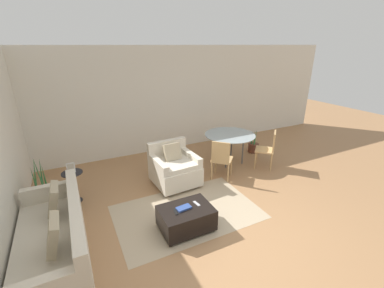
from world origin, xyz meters
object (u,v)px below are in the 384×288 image
(dining_chair_near_left, at_px, (221,157))
(dining_chair_near_right, at_px, (269,147))
(tv_remote_primary, at_px, (197,203))
(picture_frame, at_px, (71,168))
(potted_plant_small, at_px, (253,146))
(couch, at_px, (56,243))
(armchair, at_px, (174,168))
(side_table, at_px, (74,182))
(tv_remote_secondary, at_px, (176,212))
(book_stack, at_px, (184,208))
(potted_plant, at_px, (44,198))
(dining_table, at_px, (230,137))
(ottoman, at_px, (186,218))

(dining_chair_near_left, bearing_deg, dining_chair_near_right, 0.00)
(tv_remote_primary, xyz_separation_m, dining_chair_near_left, (1.16, 1.10, 0.13))
(picture_frame, height_order, potted_plant_small, picture_frame)
(potted_plant_small, bearing_deg, couch, -158.86)
(armchair, height_order, side_table, armchair)
(potted_plant_small, bearing_deg, picture_frame, -174.83)
(dining_chair_near_right, bearing_deg, tv_remote_primary, -156.09)
(potted_plant_small, bearing_deg, tv_remote_primary, -144.43)
(armchair, relative_size, picture_frame, 5.05)
(tv_remote_secondary, bearing_deg, couch, 173.51)
(couch, distance_m, tv_remote_secondary, 1.66)
(tv_remote_primary, relative_size, dining_chair_near_left, 0.17)
(armchair, height_order, tv_remote_secondary, armchair)
(picture_frame, xyz_separation_m, potted_plant_small, (4.51, 0.41, -0.53))
(side_table, xyz_separation_m, dining_chair_near_right, (4.20, -0.49, 0.10))
(book_stack, xyz_separation_m, tv_remote_primary, (0.24, 0.03, -0.01))
(couch, bearing_deg, tv_remote_primary, -3.72)
(potted_plant, xyz_separation_m, potted_plant_small, (5.03, 0.40, -0.05))
(dining_chair_near_right, xyz_separation_m, potted_plant_small, (0.31, 0.90, -0.36))
(side_table, distance_m, dining_chair_near_right, 4.23)
(couch, bearing_deg, dining_table, 22.86)
(tv_remote_primary, height_order, side_table, side_table)
(tv_remote_primary, bearing_deg, armchair, 82.08)
(dining_table, bearing_deg, book_stack, -139.12)
(armchair, height_order, ottoman, armchair)
(book_stack, height_order, tv_remote_primary, book_stack)
(couch, xyz_separation_m, book_stack, (1.79, -0.16, 0.09))
(potted_plant, bearing_deg, dining_table, 2.24)
(book_stack, distance_m, tv_remote_secondary, 0.15)
(couch, bearing_deg, dining_chair_near_right, 12.10)
(picture_frame, relative_size, dining_chair_near_right, 0.20)
(ottoman, bearing_deg, book_stack, 160.67)
(dining_table, xyz_separation_m, dining_chair_near_left, (-0.66, -0.66, -0.14))
(side_table, height_order, dining_table, dining_table)
(ottoman, relative_size, tv_remote_primary, 5.31)
(couch, distance_m, dining_chair_near_right, 4.62)
(tv_remote_primary, relative_size, side_table, 0.26)
(couch, xyz_separation_m, ottoman, (1.82, -0.17, -0.10))
(couch, relative_size, ottoman, 2.51)
(side_table, relative_size, picture_frame, 3.27)
(side_table, bearing_deg, picture_frame, 90.00)
(ottoman, relative_size, dining_chair_near_left, 0.91)
(picture_frame, xyz_separation_m, dining_table, (3.54, 0.17, -0.03))
(picture_frame, bearing_deg, side_table, -90.00)
(couch, distance_m, side_table, 1.49)
(couch, bearing_deg, side_table, 77.93)
(picture_frame, bearing_deg, book_stack, -47.51)
(book_stack, relative_size, dining_chair_near_right, 0.27)
(picture_frame, bearing_deg, tv_remote_primary, -42.73)
(ottoman, relative_size, potted_plant, 0.79)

